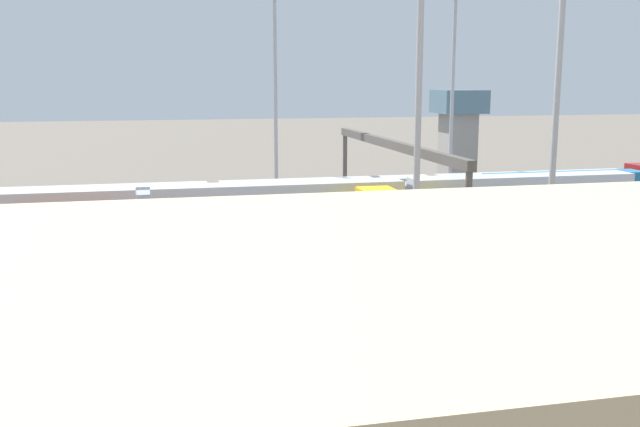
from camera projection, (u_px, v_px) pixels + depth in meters
name	position (u px, v px, depth m)	size (l,w,h in m)	color
ground_plane	(304.00, 237.00, 66.83)	(400.00, 400.00, 0.00)	#60594F
track_bed_0	(277.00, 208.00, 81.19)	(140.00, 2.80, 0.12)	#4C443D
track_bed_1	(285.00, 216.00, 76.40)	(140.00, 2.80, 0.12)	#4C443D
track_bed_2	(294.00, 226.00, 71.61)	(140.00, 2.80, 0.12)	#4C443D
track_bed_3	(304.00, 236.00, 66.82)	(140.00, 2.80, 0.12)	#4C443D
track_bed_4	(316.00, 248.00, 62.03)	(140.00, 2.80, 0.12)	#3D3833
track_bed_5	(330.00, 262.00, 57.24)	(140.00, 2.80, 0.12)	#3D3833
track_bed_6	(346.00, 279.00, 52.45)	(140.00, 2.80, 0.12)	#4C443D
train_on_track_6	(495.00, 237.00, 54.54)	(95.60, 3.06, 5.00)	#B7BABF
train_on_track_2	(231.00, 208.00, 69.87)	(90.60, 3.06, 4.40)	#1E6B9E
train_on_track_4	(405.00, 220.00, 63.41)	(10.00, 3.00, 5.00)	gold
train_on_track_5	(52.00, 250.00, 52.29)	(10.00, 3.00, 5.00)	#D85914
train_on_track_3	(144.00, 216.00, 63.20)	(95.60, 3.00, 5.00)	silver
train_on_track_1	(421.00, 193.00, 79.38)	(90.60, 3.00, 4.40)	maroon
light_mast_0	(275.00, 41.00, 80.61)	(2.80, 0.70, 29.51)	#9EA0A5
light_mast_1	(420.00, 36.00, 46.40)	(2.80, 0.70, 26.88)	#9EA0A5
light_mast_2	(453.00, 62.00, 85.79)	(2.80, 0.70, 25.53)	#9EA0A5
light_mast_3	(562.00, 17.00, 48.62)	(2.80, 0.70, 29.39)	#9EA0A5
signal_gantry	(392.00, 152.00, 67.27)	(0.70, 35.00, 8.80)	#4C4742
maintenance_shed	(489.00, 381.00, 23.55)	(41.60, 21.69, 9.39)	tan
control_tower	(458.00, 131.00, 95.12)	(6.00, 6.00, 13.00)	gray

